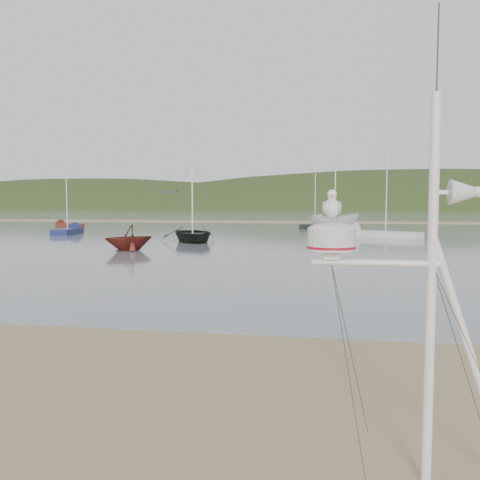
% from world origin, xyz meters
% --- Properties ---
extents(ground, '(560.00, 560.00, 0.00)m').
position_xyz_m(ground, '(0.00, 0.00, 0.00)').
color(ground, '#89734F').
rests_on(ground, ground).
extents(water, '(560.00, 256.00, 0.04)m').
position_xyz_m(water, '(0.00, 132.00, 0.02)').
color(water, slate).
rests_on(water, ground).
extents(sandbar, '(560.00, 7.00, 0.07)m').
position_xyz_m(sandbar, '(0.00, 70.00, 0.07)').
color(sandbar, '#89734F').
rests_on(sandbar, water).
extents(hill_ridge, '(620.00, 180.00, 80.00)m').
position_xyz_m(hill_ridge, '(18.52, 235.00, -19.70)').
color(hill_ridge, '#233415').
rests_on(hill_ridge, ground).
extents(far_cottages, '(294.40, 6.30, 8.00)m').
position_xyz_m(far_cottages, '(3.00, 196.00, 4.00)').
color(far_cottages, silver).
rests_on(far_cottages, ground).
extents(mast_rig, '(2.11, 2.25, 4.76)m').
position_xyz_m(mast_rig, '(4.27, -1.50, 1.15)').
color(mast_rig, silver).
rests_on(mast_rig, ground).
extents(boat_dark, '(4.10, 2.71, 5.57)m').
position_xyz_m(boat_dark, '(-6.46, 29.28, 2.83)').
color(boat_dark, black).
rests_on(boat_dark, water).
extents(boat_red, '(2.90, 2.89, 2.94)m').
position_xyz_m(boat_red, '(-8.41, 22.00, 1.51)').
color(boat_red, maroon).
rests_on(boat_red, water).
extents(boat_white, '(1.88, 1.83, 4.79)m').
position_xyz_m(boat_white, '(3.99, 44.77, 2.43)').
color(boat_white, silver).
rests_on(boat_white, water).
extents(sailboat_white_near, '(7.41, 5.37, 7.45)m').
position_xyz_m(sailboat_white_near, '(6.23, 37.34, 0.30)').
color(sailboat_white_near, silver).
rests_on(sailboat_white_near, ground).
extents(dinghy_red_far, '(5.29, 3.79, 1.30)m').
position_xyz_m(dinghy_red_far, '(-27.29, 48.49, 0.29)').
color(dinghy_red_far, maroon).
rests_on(dinghy_red_far, ground).
extents(sailboat_blue_near, '(2.46, 6.26, 6.09)m').
position_xyz_m(sailboat_blue_near, '(-20.21, 37.39, 0.30)').
color(sailboat_blue_near, '#151E4B').
rests_on(sailboat_blue_near, ground).
extents(sailboat_dark_mid, '(3.91, 6.89, 6.71)m').
position_xyz_m(sailboat_dark_mid, '(2.48, 52.89, 0.30)').
color(sailboat_dark_mid, black).
rests_on(sailboat_dark_mid, ground).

